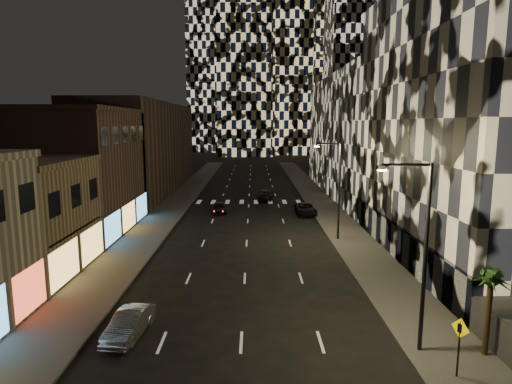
{
  "coord_description": "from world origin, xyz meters",
  "views": [
    {
      "loc": [
        0.61,
        -9.03,
        10.88
      ],
      "look_at": [
        0.81,
        21.34,
        6.0
      ],
      "focal_mm": 30.0,
      "sensor_mm": 36.0,
      "label": 1
    }
  ],
  "objects_px": {
    "palm_tree": "(491,284)",
    "ped_sign": "(460,337)",
    "car_dark_oncoming": "(265,195)",
    "car_dark_rightlane": "(306,209)",
    "streetlight_far": "(337,184)",
    "streetlight_near": "(421,245)",
    "car_silver_parked": "(129,324)",
    "car_dark_midlane": "(220,207)"
  },
  "relations": [
    {
      "from": "car_silver_parked",
      "to": "car_dark_midlane",
      "type": "height_order",
      "value": "car_dark_midlane"
    },
    {
      "from": "streetlight_near",
      "to": "car_dark_midlane",
      "type": "distance_m",
      "value": 34.95
    },
    {
      "from": "streetlight_near",
      "to": "car_dark_rightlane",
      "type": "bearing_deg",
      "value": 92.56
    },
    {
      "from": "streetlight_near",
      "to": "streetlight_far",
      "type": "relative_size",
      "value": 1.0
    },
    {
      "from": "streetlight_far",
      "to": "car_dark_oncoming",
      "type": "relative_size",
      "value": 1.75
    },
    {
      "from": "ped_sign",
      "to": "streetlight_near",
      "type": "bearing_deg",
      "value": 90.35
    },
    {
      "from": "palm_tree",
      "to": "ped_sign",
      "type": "bearing_deg",
      "value": -140.71
    },
    {
      "from": "streetlight_near",
      "to": "car_dark_oncoming",
      "type": "height_order",
      "value": "streetlight_near"
    },
    {
      "from": "car_dark_oncoming",
      "to": "palm_tree",
      "type": "relative_size",
      "value": 1.23
    },
    {
      "from": "car_dark_oncoming",
      "to": "car_dark_rightlane",
      "type": "distance_m",
      "value": 11.02
    },
    {
      "from": "car_silver_parked",
      "to": "palm_tree",
      "type": "relative_size",
      "value": 0.96
    },
    {
      "from": "car_dark_midlane",
      "to": "ped_sign",
      "type": "relative_size",
      "value": 1.49
    },
    {
      "from": "streetlight_far",
      "to": "car_dark_oncoming",
      "type": "xyz_separation_m",
      "value": [
        -6.02,
        21.55,
        -4.61
      ]
    },
    {
      "from": "streetlight_near",
      "to": "palm_tree",
      "type": "xyz_separation_m",
      "value": [
        3.15,
        -0.46,
        -1.76
      ]
    },
    {
      "from": "streetlight_near",
      "to": "car_silver_parked",
      "type": "relative_size",
      "value": 2.24
    },
    {
      "from": "car_silver_parked",
      "to": "streetlight_near",
      "type": "bearing_deg",
      "value": 1.1
    },
    {
      "from": "streetlight_near",
      "to": "car_dark_midlane",
      "type": "relative_size",
      "value": 2.29
    },
    {
      "from": "car_dark_oncoming",
      "to": "car_dark_rightlane",
      "type": "bearing_deg",
      "value": 120.02
    },
    {
      "from": "car_silver_parked",
      "to": "car_dark_midlane",
      "type": "xyz_separation_m",
      "value": [
        2.3,
        30.89,
        0.01
      ]
    },
    {
      "from": "car_silver_parked",
      "to": "palm_tree",
      "type": "xyz_separation_m",
      "value": [
        17.3,
        -2.11,
        2.93
      ]
    },
    {
      "from": "car_dark_midlane",
      "to": "car_dark_rightlane",
      "type": "height_order",
      "value": "car_dark_rightlane"
    },
    {
      "from": "car_dark_midlane",
      "to": "ped_sign",
      "type": "bearing_deg",
      "value": -77.32
    },
    {
      "from": "streetlight_far",
      "to": "palm_tree",
      "type": "xyz_separation_m",
      "value": [
        3.15,
        -20.46,
        -1.76
      ]
    },
    {
      "from": "palm_tree",
      "to": "car_silver_parked",
      "type": "bearing_deg",
      "value": 173.05
    },
    {
      "from": "car_silver_parked",
      "to": "streetlight_far",
      "type": "bearing_deg",
      "value": 60.12
    },
    {
      "from": "car_dark_rightlane",
      "to": "palm_tree",
      "type": "height_order",
      "value": "palm_tree"
    },
    {
      "from": "streetlight_far",
      "to": "palm_tree",
      "type": "height_order",
      "value": "streetlight_far"
    },
    {
      "from": "streetlight_near",
      "to": "car_silver_parked",
      "type": "height_order",
      "value": "streetlight_near"
    },
    {
      "from": "ped_sign",
      "to": "palm_tree",
      "type": "relative_size",
      "value": 0.63
    },
    {
      "from": "streetlight_near",
      "to": "car_silver_parked",
      "type": "xyz_separation_m",
      "value": [
        -14.15,
        1.65,
        -4.69
      ]
    },
    {
      "from": "car_silver_parked",
      "to": "car_dark_rightlane",
      "type": "relative_size",
      "value": 0.82
    },
    {
      "from": "ped_sign",
      "to": "palm_tree",
      "type": "bearing_deg",
      "value": 15.53
    },
    {
      "from": "car_silver_parked",
      "to": "palm_tree",
      "type": "distance_m",
      "value": 17.67
    },
    {
      "from": "streetlight_near",
      "to": "ped_sign",
      "type": "height_order",
      "value": "streetlight_near"
    },
    {
      "from": "palm_tree",
      "to": "car_dark_rightlane",
      "type": "bearing_deg",
      "value": 98.1
    },
    {
      "from": "car_dark_midlane",
      "to": "palm_tree",
      "type": "height_order",
      "value": "palm_tree"
    },
    {
      "from": "streetlight_far",
      "to": "car_dark_oncoming",
      "type": "height_order",
      "value": "streetlight_far"
    },
    {
      "from": "streetlight_far",
      "to": "palm_tree",
      "type": "bearing_deg",
      "value": -81.26
    },
    {
      "from": "car_dark_rightlane",
      "to": "ped_sign",
      "type": "bearing_deg",
      "value": -87.82
    },
    {
      "from": "car_dark_midlane",
      "to": "palm_tree",
      "type": "bearing_deg",
      "value": -73.16
    },
    {
      "from": "streetlight_far",
      "to": "car_silver_parked",
      "type": "relative_size",
      "value": 2.24
    },
    {
      "from": "streetlight_near",
      "to": "streetlight_far",
      "type": "bearing_deg",
      "value": 90.0
    }
  ]
}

